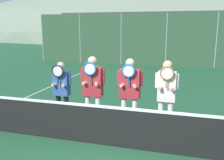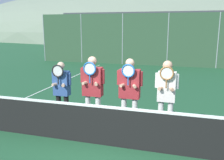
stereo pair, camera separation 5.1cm
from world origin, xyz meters
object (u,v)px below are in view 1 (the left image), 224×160
player_center_right (130,89)px  player_rightmost (166,92)px  car_far_left (92,48)px  player_leftmost (62,89)px  car_left_of_center (158,50)px  player_center_left (93,87)px

player_center_right → player_rightmost: (0.87, 0.01, -0.02)m
player_rightmost → car_far_left: (-6.64, 12.85, -0.21)m
player_center_right → player_rightmost: size_ratio=1.01×
player_leftmost → car_left_of_center: size_ratio=0.42×
car_far_left → player_rightmost: bearing=-62.7°
player_leftmost → car_far_left: (-3.96, 12.86, -0.12)m
player_leftmost → player_rightmost: 2.68m
player_leftmost → player_center_right: 1.81m
player_leftmost → player_rightmost: (2.68, 0.01, 0.09)m
player_rightmost → car_far_left: player_rightmost is taller
car_left_of_center → player_center_right: bearing=-87.3°
player_center_right → car_far_left: 14.09m
player_rightmost → player_center_left: bearing=-176.4°
car_far_left → player_leftmost: bearing=-72.9°
car_left_of_center → player_rightmost: bearing=-83.4°
player_center_right → car_left_of_center: size_ratio=0.46×
player_leftmost → car_left_of_center: 12.76m
car_far_left → player_center_left: bearing=-69.5°
player_center_left → car_left_of_center: bearing=88.6°
car_left_of_center → car_far_left: bearing=178.3°
player_rightmost → car_left_of_center: bearing=96.6°
car_left_of_center → player_center_left: bearing=-91.4°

